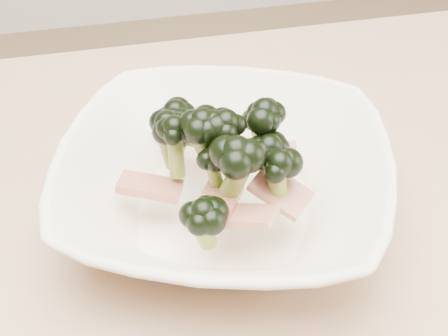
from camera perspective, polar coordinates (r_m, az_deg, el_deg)
The scene contains 1 object.
broccoli_dish at distance 0.53m, azimuth -0.07°, elevation -0.93°, with size 0.36×0.36×0.12m.
Camera 1 is at (0.02, -0.32, 1.13)m, focal length 50.00 mm.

